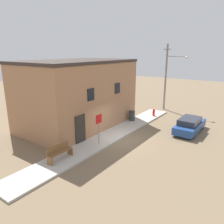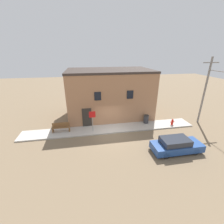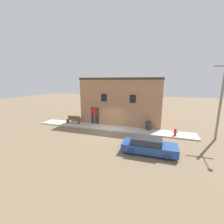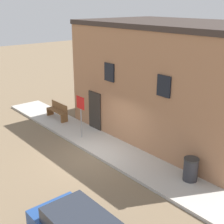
{
  "view_description": "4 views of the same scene",
  "coord_description": "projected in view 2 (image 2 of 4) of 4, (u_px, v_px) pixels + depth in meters",
  "views": [
    {
      "loc": [
        -13.19,
        -8.56,
        6.62
      ],
      "look_at": [
        0.17,
        1.0,
        2.0
      ],
      "focal_mm": 35.0,
      "sensor_mm": 36.0,
      "label": 1
    },
    {
      "loc": [
        -2.37,
        -13.16,
        7.77
      ],
      "look_at": [
        0.17,
        1.0,
        2.0
      ],
      "focal_mm": 24.0,
      "sensor_mm": 36.0,
      "label": 2
    },
    {
      "loc": [
        5.39,
        -14.89,
        5.54
      ],
      "look_at": [
        0.17,
        1.0,
        2.0
      ],
      "focal_mm": 24.0,
      "sensor_mm": 36.0,
      "label": 3
    },
    {
      "loc": [
        10.45,
        -7.69,
        6.75
      ],
      "look_at": [
        0.17,
        1.0,
        2.0
      ],
      "focal_mm": 50.0,
      "sensor_mm": 36.0,
      "label": 4
    }
  ],
  "objects": [
    {
      "name": "trash_bin",
      "position": [
        146.0,
        119.0,
        17.21
      ],
      "size": [
        0.6,
        0.6,
        0.94
      ],
      "color": "#333338",
      "rests_on": "sidewalk"
    },
    {
      "name": "utility_pole",
      "position": [
        207.0,
        89.0,
        16.17
      ],
      "size": [
        1.8,
        2.42,
        7.36
      ],
      "color": "gray",
      "rests_on": "ground"
    },
    {
      "name": "stop_sign",
      "position": [
        92.0,
        118.0,
        14.99
      ],
      "size": [
        0.64,
        0.06,
        2.2
      ],
      "color": "gray",
      "rests_on": "sidewalk"
    },
    {
      "name": "parked_car",
      "position": [
        176.0,
        145.0,
        12.4
      ],
      "size": [
        4.14,
        1.62,
        1.25
      ],
      "color": "black",
      "rests_on": "ground"
    },
    {
      "name": "sidewalk",
      "position": [
        110.0,
        129.0,
        16.2
      ],
      "size": [
        18.35,
        2.0,
        0.13
      ],
      "color": "#BCB7AD",
      "rests_on": "ground"
    },
    {
      "name": "bench",
      "position": [
        61.0,
        127.0,
        15.34
      ],
      "size": [
        1.72,
        0.44,
        0.94
      ],
      "color": "brown",
      "rests_on": "sidewalk"
    },
    {
      "name": "brick_building",
      "position": [
        110.0,
        93.0,
        18.89
      ],
      "size": [
        10.12,
        6.15,
        5.87
      ],
      "color": "#A87551",
      "rests_on": "ground"
    },
    {
      "name": "ground_plane",
      "position": [
        112.0,
        134.0,
        15.31
      ],
      "size": [
        80.0,
        80.0,
        0.0
      ],
      "primitive_type": "plane",
      "color": "#7A664C"
    },
    {
      "name": "fire_hydrant",
      "position": [
        172.0,
        122.0,
        16.77
      ],
      "size": [
        0.48,
        0.23,
        0.72
      ],
      "color": "red",
      "rests_on": "sidewalk"
    }
  ]
}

